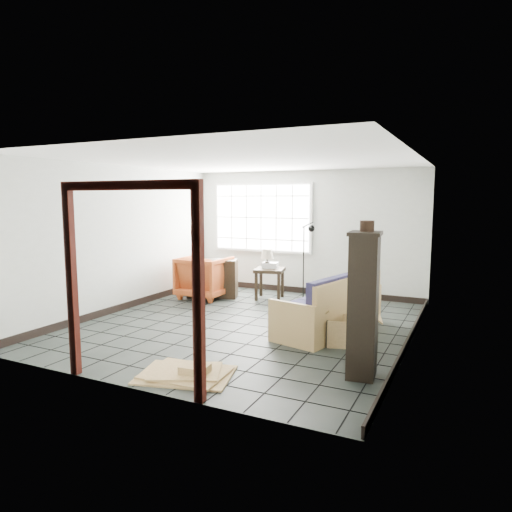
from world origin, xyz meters
The scene contains 15 objects.
ground centered at (0.00, 0.00, 0.00)m, with size 5.50×5.50×0.00m, color black.
room_shell centered at (0.00, 0.03, 1.68)m, with size 5.02×5.52×2.61m.
window_panel centered at (-1.00, 2.70, 1.60)m, with size 2.32×0.08×1.52m.
doorway_trim centered at (0.00, -2.70, 1.38)m, with size 1.80×0.08×2.20m.
futon_sofa centered at (1.34, 0.24, 0.33)m, with size 1.23×2.16×0.90m.
armchair centered at (-1.68, 1.42, 0.47)m, with size 0.92×0.86×0.94m, color maroon.
side_table centered at (-0.45, 1.90, 0.51)m, with size 0.68×0.68×0.62m.
table_lamp centered at (-0.51, 1.91, 0.89)m, with size 0.28×0.28×0.39m.
projector centered at (-0.47, 1.96, 0.68)m, with size 0.35×0.30×0.11m.
floor_lamp centered at (0.31, 1.97, 0.84)m, with size 0.42×0.36×1.58m.
console_shelf centered at (-1.57, 1.54, 0.39)m, with size 1.08×0.71×0.78m.
tall_shelf centered at (2.15, -1.34, 0.84)m, with size 0.39×0.48×1.65m.
pot centered at (2.15, -1.29, 1.71)m, with size 0.18×0.18×0.12m.
open_box centered at (1.71, -0.27, 0.19)m, with size 0.99×0.66×0.52m.
cardboard_pile centered at (0.36, -2.21, 0.04)m, with size 1.21×0.99×0.15m.
Camera 1 is at (3.24, -6.37, 2.02)m, focal length 32.00 mm.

